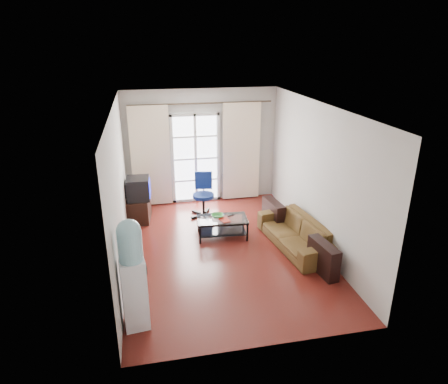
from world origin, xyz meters
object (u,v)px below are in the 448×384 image
at_px(sofa, 295,233).
at_px(tv_stand, 139,209).
at_px(coffee_table, 222,225).
at_px(task_chair, 204,203).
at_px(crt_tv, 137,188).
at_px(water_cooler, 133,273).

height_order(sofa, tv_stand, sofa).
relative_size(coffee_table, task_chair, 1.06).
bearing_deg(task_chair, coffee_table, -68.96).
height_order(sofa, coffee_table, sofa).
xyz_separation_m(crt_tv, task_chair, (1.43, -0.01, -0.46)).
height_order(tv_stand, crt_tv, crt_tv).
height_order(crt_tv, task_chair, crt_tv).
xyz_separation_m(coffee_table, crt_tv, (-1.63, 1.12, 0.49)).
height_order(sofa, water_cooler, water_cooler).
distance_m(coffee_table, tv_stand, 2.00).
relative_size(crt_tv, water_cooler, 0.34).
distance_m(crt_tv, task_chair, 1.50).
height_order(coffee_table, water_cooler, water_cooler).
xyz_separation_m(tv_stand, water_cooler, (-0.06, -3.54, 0.59)).
xyz_separation_m(sofa, water_cooler, (-2.98, -1.71, 0.57)).
bearing_deg(task_chair, water_cooler, -102.49).
bearing_deg(crt_tv, coffee_table, -31.63).
bearing_deg(task_chair, tv_stand, -171.16).
bearing_deg(tv_stand, water_cooler, -84.05).
bearing_deg(sofa, task_chair, -147.54).
relative_size(sofa, coffee_table, 1.94).
bearing_deg(crt_tv, sofa, -28.73).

